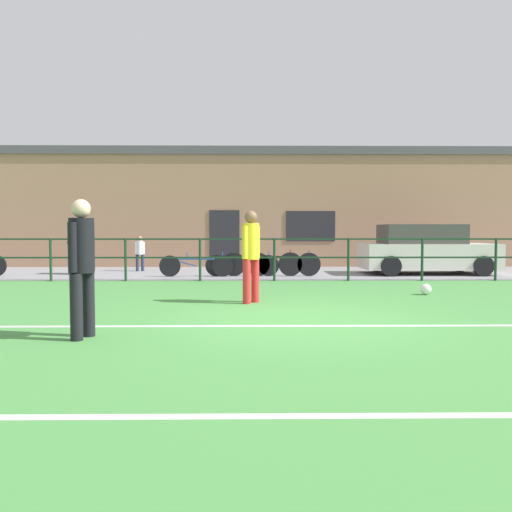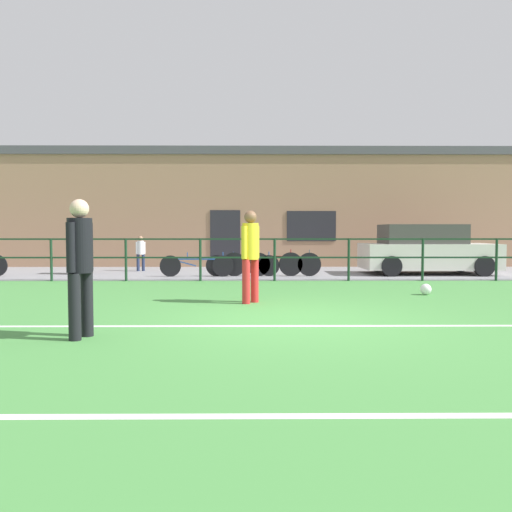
{
  "view_description": "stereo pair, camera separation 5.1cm",
  "coord_description": "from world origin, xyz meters",
  "px_view_note": "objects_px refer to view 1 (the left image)",
  "views": [
    {
      "loc": [
        -0.66,
        -7.64,
        1.36
      ],
      "look_at": [
        -0.52,
        4.37,
        0.76
      ],
      "focal_mm": 35.65,
      "sensor_mm": 36.0,
      "label": 1
    },
    {
      "loc": [
        -0.61,
        -7.64,
        1.36
      ],
      "look_at": [
        -0.52,
        4.37,
        0.76
      ],
      "focal_mm": 35.65,
      "sensor_mm": 36.0,
      "label": 2
    }
  ],
  "objects_px": {
    "spectator_child": "(140,251)",
    "parked_car_red": "(425,250)",
    "soccer_ball_match": "(426,289)",
    "bicycle_parked_0": "(283,264)",
    "bicycle_parked_4": "(242,265)",
    "trash_bin_0": "(79,257)",
    "bicycle_parked_3": "(262,264)",
    "player_goalkeeper": "(82,260)",
    "player_striker": "(251,251)",
    "bicycle_parked_2": "(196,266)"
  },
  "relations": [
    {
      "from": "spectator_child",
      "to": "bicycle_parked_2",
      "type": "distance_m",
      "value": 2.92
    },
    {
      "from": "parked_car_red",
      "to": "bicycle_parked_3",
      "type": "xyz_separation_m",
      "value": [
        -5.06,
        -0.73,
        -0.36
      ]
    },
    {
      "from": "bicycle_parked_0",
      "to": "bicycle_parked_2",
      "type": "relative_size",
      "value": 1.02
    },
    {
      "from": "bicycle_parked_3",
      "to": "bicycle_parked_4",
      "type": "distance_m",
      "value": 0.58
    },
    {
      "from": "player_goalkeeper",
      "to": "bicycle_parked_4",
      "type": "distance_m",
      "value": 8.69
    },
    {
      "from": "parked_car_red",
      "to": "bicycle_parked_4",
      "type": "relative_size",
      "value": 1.85
    },
    {
      "from": "player_striker",
      "to": "parked_car_red",
      "type": "height_order",
      "value": "player_striker"
    },
    {
      "from": "player_goalkeeper",
      "to": "player_striker",
      "type": "distance_m",
      "value": 3.76
    },
    {
      "from": "player_goalkeeper",
      "to": "spectator_child",
      "type": "height_order",
      "value": "player_goalkeeper"
    },
    {
      "from": "parked_car_red",
      "to": "bicycle_parked_3",
      "type": "height_order",
      "value": "parked_car_red"
    },
    {
      "from": "player_goalkeeper",
      "to": "bicycle_parked_2",
      "type": "distance_m",
      "value": 8.38
    },
    {
      "from": "player_striker",
      "to": "trash_bin_0",
      "type": "height_order",
      "value": "player_striker"
    },
    {
      "from": "soccer_ball_match",
      "to": "bicycle_parked_4",
      "type": "bearing_deg",
      "value": 133.3
    },
    {
      "from": "player_goalkeeper",
      "to": "player_striker",
      "type": "xyz_separation_m",
      "value": [
        2.13,
        3.1,
        -0.01
      ]
    },
    {
      "from": "soccer_ball_match",
      "to": "bicycle_parked_0",
      "type": "height_order",
      "value": "bicycle_parked_0"
    },
    {
      "from": "bicycle_parked_0",
      "to": "player_goalkeeper",
      "type": "bearing_deg",
      "value": -110.08
    },
    {
      "from": "bicycle_parked_3",
      "to": "trash_bin_0",
      "type": "bearing_deg",
      "value": 172.24
    },
    {
      "from": "spectator_child",
      "to": "bicycle_parked_0",
      "type": "height_order",
      "value": "spectator_child"
    },
    {
      "from": "soccer_ball_match",
      "to": "bicycle_parked_0",
      "type": "relative_size",
      "value": 0.11
    },
    {
      "from": "trash_bin_0",
      "to": "spectator_child",
      "type": "bearing_deg",
      "value": 35.67
    },
    {
      "from": "trash_bin_0",
      "to": "bicycle_parked_0",
      "type": "bearing_deg",
      "value": -6.98
    },
    {
      "from": "player_striker",
      "to": "parked_car_red",
      "type": "bearing_deg",
      "value": 176.74
    },
    {
      "from": "player_striker",
      "to": "soccer_ball_match",
      "type": "relative_size",
      "value": 7.38
    },
    {
      "from": "soccer_ball_match",
      "to": "spectator_child",
      "type": "relative_size",
      "value": 0.2
    },
    {
      "from": "spectator_child",
      "to": "parked_car_red",
      "type": "xyz_separation_m",
      "value": [
        9.04,
        -1.18,
        0.07
      ]
    },
    {
      "from": "player_striker",
      "to": "bicycle_parked_4",
      "type": "distance_m",
      "value": 5.4
    },
    {
      "from": "bicycle_parked_2",
      "to": "trash_bin_0",
      "type": "relative_size",
      "value": 2.12
    },
    {
      "from": "spectator_child",
      "to": "bicycle_parked_3",
      "type": "relative_size",
      "value": 0.49
    },
    {
      "from": "player_goalkeeper",
      "to": "bicycle_parked_0",
      "type": "relative_size",
      "value": 0.8
    },
    {
      "from": "soccer_ball_match",
      "to": "bicycle_parked_0",
      "type": "distance_m",
      "value": 5.02
    },
    {
      "from": "player_striker",
      "to": "spectator_child",
      "type": "height_order",
      "value": "player_striker"
    },
    {
      "from": "spectator_child",
      "to": "bicycle_parked_2",
      "type": "height_order",
      "value": "spectator_child"
    },
    {
      "from": "bicycle_parked_4",
      "to": "player_goalkeeper",
      "type": "bearing_deg",
      "value": -102.53
    },
    {
      "from": "bicycle_parked_3",
      "to": "player_striker",
      "type": "bearing_deg",
      "value": -93.55
    },
    {
      "from": "parked_car_red",
      "to": "bicycle_parked_0",
      "type": "relative_size",
      "value": 1.83
    },
    {
      "from": "soccer_ball_match",
      "to": "bicycle_parked_2",
      "type": "xyz_separation_m",
      "value": [
        -5.29,
        4.07,
        0.23
      ]
    },
    {
      "from": "soccer_ball_match",
      "to": "parked_car_red",
      "type": "relative_size",
      "value": 0.06
    },
    {
      "from": "player_goalkeeper",
      "to": "player_striker",
      "type": "height_order",
      "value": "player_goalkeeper"
    },
    {
      "from": "bicycle_parked_0",
      "to": "bicycle_parked_4",
      "type": "bearing_deg",
      "value": -180.0
    },
    {
      "from": "spectator_child",
      "to": "bicycle_parked_2",
      "type": "xyz_separation_m",
      "value": [
        2.06,
        -2.04,
        -0.33
      ]
    },
    {
      "from": "soccer_ball_match",
      "to": "trash_bin_0",
      "type": "height_order",
      "value": "trash_bin_0"
    },
    {
      "from": "player_striker",
      "to": "bicycle_parked_3",
      "type": "height_order",
      "value": "player_striker"
    },
    {
      "from": "spectator_child",
      "to": "trash_bin_0",
      "type": "xyz_separation_m",
      "value": [
        -1.6,
        -1.15,
        -0.14
      ]
    },
    {
      "from": "player_striker",
      "to": "soccer_ball_match",
      "type": "xyz_separation_m",
      "value": [
        3.7,
        1.16,
        -0.87
      ]
    },
    {
      "from": "player_striker",
      "to": "bicycle_parked_2",
      "type": "xyz_separation_m",
      "value": [
        -1.58,
        5.23,
        -0.64
      ]
    },
    {
      "from": "player_striker",
      "to": "bicycle_parked_4",
      "type": "xyz_separation_m",
      "value": [
        -0.25,
        5.35,
        -0.64
      ]
    },
    {
      "from": "bicycle_parked_3",
      "to": "trash_bin_0",
      "type": "relative_size",
      "value": 2.33
    },
    {
      "from": "player_goalkeeper",
      "to": "bicycle_parked_3",
      "type": "height_order",
      "value": "player_goalkeeper"
    },
    {
      "from": "parked_car_red",
      "to": "bicycle_parked_3",
      "type": "relative_size",
      "value": 1.69
    },
    {
      "from": "parked_car_red",
      "to": "trash_bin_0",
      "type": "height_order",
      "value": "parked_car_red"
    }
  ]
}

